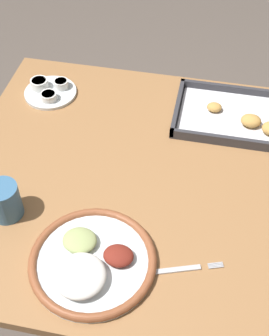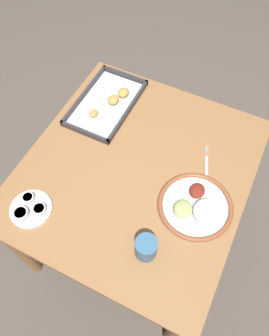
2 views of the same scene
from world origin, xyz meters
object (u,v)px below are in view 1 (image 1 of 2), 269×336
dinner_plate (91,262)px  drinking_cup (4,201)px  saucer_plate (49,90)px  fork (172,270)px  baking_tray (244,118)px

dinner_plate → drinking_cup: (-0.24, 0.10, 0.03)m
saucer_plate → dinner_plate: bearing=-63.1°
dinner_plate → saucer_plate: (-0.29, 0.57, -0.00)m
fork → baking_tray: bearing=57.0°
saucer_plate → drinking_cup: (0.05, -0.47, 0.03)m
dinner_plate → baking_tray: (0.32, 0.56, -0.00)m
drinking_cup → fork: bearing=-10.7°
dinner_plate → drinking_cup: size_ratio=3.05×
drinking_cup → dinner_plate: bearing=-23.0°
saucer_plate → fork: bearing=-49.3°
dinner_plate → fork: size_ratio=1.42×
drinking_cup → baking_tray: bearing=39.4°
fork → drinking_cup: 0.43m
fork → saucer_plate: bearing=111.8°
dinner_plate → drinking_cup: drinking_cup is taller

